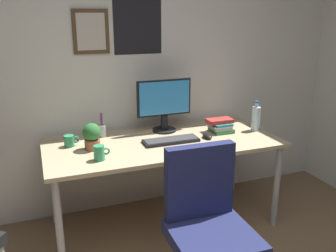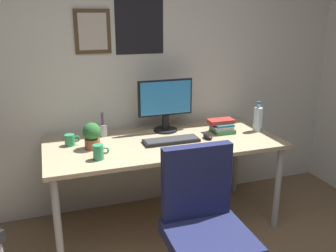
{
  "view_description": "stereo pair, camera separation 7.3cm",
  "coord_description": "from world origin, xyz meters",
  "px_view_note": "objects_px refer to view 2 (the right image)",
  "views": [
    {
      "loc": [
        -0.6,
        -0.82,
        1.67
      ],
      "look_at": [
        0.29,
        1.57,
        0.87
      ],
      "focal_mm": 38.88,
      "sensor_mm": 36.0,
      "label": 1
    },
    {
      "loc": [
        -0.54,
        -0.85,
        1.67
      ],
      "look_at": [
        0.29,
        1.57,
        0.87
      ],
      "focal_mm": 38.88,
      "sensor_mm": 36.0,
      "label": 2
    }
  ],
  "objects_px": {
    "pen_cup": "(103,129)",
    "book_stack_left": "(222,126)",
    "office_chair": "(204,222)",
    "water_bottle": "(258,119)",
    "coffee_mug_near": "(70,140)",
    "potted_plant": "(92,135)",
    "computer_mouse": "(208,136)",
    "keyboard": "(171,140)",
    "monitor": "(165,103)",
    "coffee_mug_far": "(99,152)"
  },
  "relations": [
    {
      "from": "pen_cup",
      "to": "book_stack_left",
      "type": "height_order",
      "value": "pen_cup"
    },
    {
      "from": "office_chair",
      "to": "water_bottle",
      "type": "bearing_deg",
      "value": 44.5
    },
    {
      "from": "coffee_mug_near",
      "to": "potted_plant",
      "type": "height_order",
      "value": "potted_plant"
    },
    {
      "from": "computer_mouse",
      "to": "water_bottle",
      "type": "bearing_deg",
      "value": 5.48
    },
    {
      "from": "computer_mouse",
      "to": "book_stack_left",
      "type": "height_order",
      "value": "book_stack_left"
    },
    {
      "from": "computer_mouse",
      "to": "book_stack_left",
      "type": "distance_m",
      "value": 0.21
    },
    {
      "from": "keyboard",
      "to": "water_bottle",
      "type": "relative_size",
      "value": 1.7
    },
    {
      "from": "coffee_mug_near",
      "to": "pen_cup",
      "type": "height_order",
      "value": "pen_cup"
    },
    {
      "from": "monitor",
      "to": "keyboard",
      "type": "xyz_separation_m",
      "value": [
        -0.05,
        -0.28,
        -0.23
      ]
    },
    {
      "from": "potted_plant",
      "to": "pen_cup",
      "type": "relative_size",
      "value": 0.98
    },
    {
      "from": "computer_mouse",
      "to": "coffee_mug_near",
      "type": "relative_size",
      "value": 0.97
    },
    {
      "from": "office_chair",
      "to": "book_stack_left",
      "type": "distance_m",
      "value": 1.1
    },
    {
      "from": "office_chair",
      "to": "book_stack_left",
      "type": "height_order",
      "value": "office_chair"
    },
    {
      "from": "water_bottle",
      "to": "coffee_mug_far",
      "type": "relative_size",
      "value": 2.29
    },
    {
      "from": "keyboard",
      "to": "water_bottle",
      "type": "distance_m",
      "value": 0.78
    },
    {
      "from": "water_bottle",
      "to": "book_stack_left",
      "type": "relative_size",
      "value": 1.18
    },
    {
      "from": "office_chair",
      "to": "pen_cup",
      "type": "bearing_deg",
      "value": 108.56
    },
    {
      "from": "computer_mouse",
      "to": "coffee_mug_near",
      "type": "bearing_deg",
      "value": 169.59
    },
    {
      "from": "monitor",
      "to": "water_bottle",
      "type": "bearing_deg",
      "value": -19.34
    },
    {
      "from": "water_bottle",
      "to": "computer_mouse",
      "type": "bearing_deg",
      "value": -174.52
    },
    {
      "from": "computer_mouse",
      "to": "office_chair",
      "type": "bearing_deg",
      "value": -115.9
    },
    {
      "from": "computer_mouse",
      "to": "water_bottle",
      "type": "height_order",
      "value": "water_bottle"
    },
    {
      "from": "computer_mouse",
      "to": "water_bottle",
      "type": "distance_m",
      "value": 0.48
    },
    {
      "from": "office_chair",
      "to": "coffee_mug_far",
      "type": "bearing_deg",
      "value": 126.87
    },
    {
      "from": "keyboard",
      "to": "computer_mouse",
      "type": "distance_m",
      "value": 0.3
    },
    {
      "from": "coffee_mug_near",
      "to": "coffee_mug_far",
      "type": "distance_m",
      "value": 0.38
    },
    {
      "from": "monitor",
      "to": "water_bottle",
      "type": "distance_m",
      "value": 0.78
    },
    {
      "from": "monitor",
      "to": "pen_cup",
      "type": "xyz_separation_m",
      "value": [
        -0.52,
        0.03,
        -0.19
      ]
    },
    {
      "from": "office_chair",
      "to": "computer_mouse",
      "type": "xyz_separation_m",
      "value": [
        0.39,
        0.8,
        0.21
      ]
    },
    {
      "from": "office_chair",
      "to": "potted_plant",
      "type": "relative_size",
      "value": 4.87
    },
    {
      "from": "water_bottle",
      "to": "coffee_mug_near",
      "type": "bearing_deg",
      "value": 174.5
    },
    {
      "from": "office_chair",
      "to": "keyboard",
      "type": "relative_size",
      "value": 2.21
    },
    {
      "from": "keyboard",
      "to": "potted_plant",
      "type": "bearing_deg",
      "value": 174.48
    },
    {
      "from": "potted_plant",
      "to": "book_stack_left",
      "type": "relative_size",
      "value": 0.91
    },
    {
      "from": "coffee_mug_near",
      "to": "computer_mouse",
      "type": "bearing_deg",
      "value": -10.41
    },
    {
      "from": "potted_plant",
      "to": "computer_mouse",
      "type": "bearing_deg",
      "value": -4.79
    },
    {
      "from": "coffee_mug_near",
      "to": "book_stack_left",
      "type": "distance_m",
      "value": 1.22
    },
    {
      "from": "potted_plant",
      "to": "pen_cup",
      "type": "xyz_separation_m",
      "value": [
        0.12,
        0.26,
        -0.05
      ]
    },
    {
      "from": "water_bottle",
      "to": "coffee_mug_far",
      "type": "height_order",
      "value": "water_bottle"
    },
    {
      "from": "keyboard",
      "to": "computer_mouse",
      "type": "relative_size",
      "value": 3.91
    },
    {
      "from": "keyboard",
      "to": "coffee_mug_near",
      "type": "height_order",
      "value": "coffee_mug_near"
    },
    {
      "from": "coffee_mug_near",
      "to": "potted_plant",
      "type": "relative_size",
      "value": 0.58
    },
    {
      "from": "computer_mouse",
      "to": "pen_cup",
      "type": "bearing_deg",
      "value": 156.63
    },
    {
      "from": "potted_plant",
      "to": "coffee_mug_near",
      "type": "bearing_deg",
      "value": 141.96
    },
    {
      "from": "computer_mouse",
      "to": "water_bottle",
      "type": "relative_size",
      "value": 0.44
    },
    {
      "from": "office_chair",
      "to": "pen_cup",
      "type": "height_order",
      "value": "office_chair"
    },
    {
      "from": "potted_plant",
      "to": "book_stack_left",
      "type": "distance_m",
      "value": 1.07
    },
    {
      "from": "water_bottle",
      "to": "pen_cup",
      "type": "relative_size",
      "value": 1.26
    },
    {
      "from": "office_chair",
      "to": "water_bottle",
      "type": "xyz_separation_m",
      "value": [
        0.86,
        0.85,
        0.3
      ]
    },
    {
      "from": "water_bottle",
      "to": "coffee_mug_far",
      "type": "distance_m",
      "value": 1.36
    }
  ]
}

